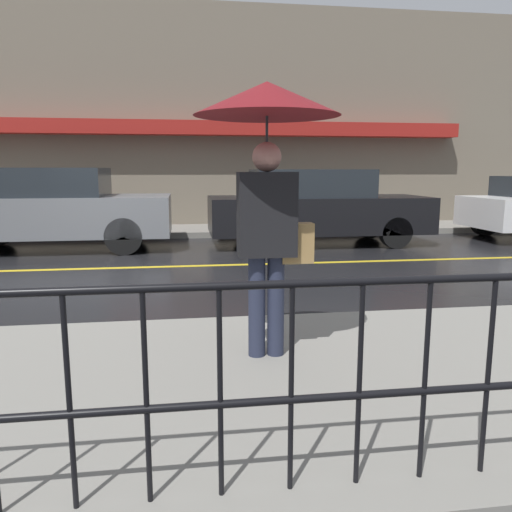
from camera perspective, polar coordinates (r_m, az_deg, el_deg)
ground_plane at (r=8.29m, az=-15.64°, el=-1.34°), size 80.00×80.00×0.00m
sidewalk_near at (r=3.70m, az=-25.58°, el=-14.76°), size 28.00×2.94×0.13m
sidewalk_far at (r=12.52m, az=-13.16°, el=2.73°), size 28.00×1.86×0.13m
lane_marking at (r=8.29m, az=-15.65°, el=-1.31°), size 25.20×0.12×0.01m
building_storefront at (r=13.54m, az=-13.24°, el=15.02°), size 28.00×0.85×5.72m
pedestrian at (r=3.68m, az=1.33°, el=13.16°), size 1.06×1.06×2.03m
car_grey at (r=10.51m, az=-22.18°, el=5.06°), size 4.41×1.79×1.59m
car_black at (r=10.56m, az=6.84°, el=5.59°), size 4.54×1.74×1.56m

